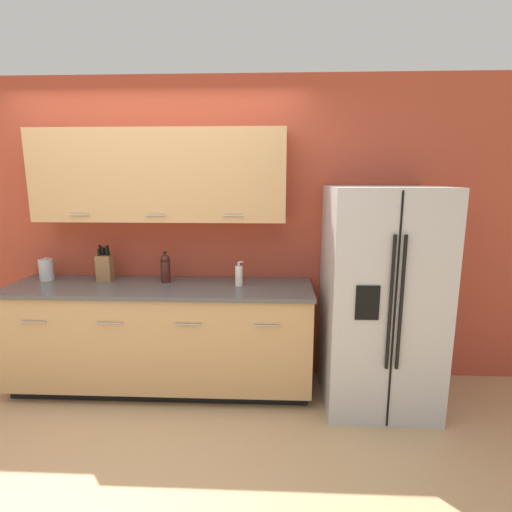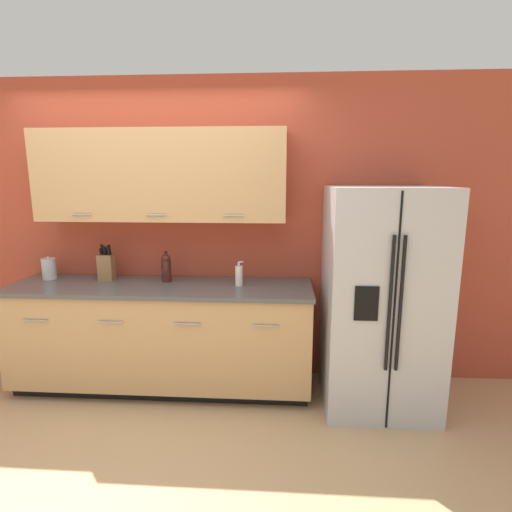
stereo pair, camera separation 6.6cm
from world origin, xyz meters
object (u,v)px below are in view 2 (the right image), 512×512
(refrigerator, at_px, (380,298))
(soap_dispenser, at_px, (239,276))
(steel_canister, at_px, (49,269))
(knife_block, at_px, (106,266))
(wine_bottle, at_px, (166,267))

(refrigerator, bearing_deg, soap_dispenser, 174.64)
(steel_canister, bearing_deg, soap_dispenser, -3.83)
(knife_block, distance_m, steel_canister, 0.51)
(knife_block, height_order, wine_bottle, knife_block)
(knife_block, relative_size, soap_dispenser, 1.53)
(refrigerator, distance_m, knife_block, 2.27)
(wine_bottle, xyz_separation_m, steel_canister, (-1.04, 0.02, -0.03))
(refrigerator, bearing_deg, steel_canister, 175.56)
(wine_bottle, bearing_deg, soap_dispenser, -8.15)
(refrigerator, relative_size, steel_canister, 8.67)
(knife_block, bearing_deg, soap_dispenser, -5.27)
(knife_block, bearing_deg, steel_canister, 179.43)
(wine_bottle, height_order, soap_dispenser, wine_bottle)
(refrigerator, relative_size, knife_block, 5.53)
(wine_bottle, bearing_deg, steel_canister, 178.80)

